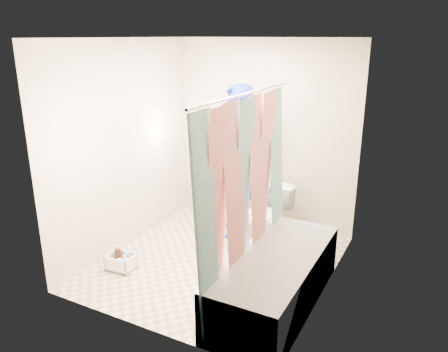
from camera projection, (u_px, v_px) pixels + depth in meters
The scene contains 14 objects.
floor at pixel (217, 262), 4.88m from camera, with size 2.60×2.60×0.00m, color #C1B188.
ceiling at pixel (216, 38), 4.14m from camera, with size 2.40×2.60×0.02m, color white.
wall_back at pixel (265, 135), 5.61m from camera, with size 2.40×0.02×2.40m, color #B5AA8B.
wall_front at pixel (138, 199), 3.41m from camera, with size 2.40×0.02×2.40m, color #B5AA8B.
wall_left at pixel (126, 146), 5.04m from camera, with size 0.02×2.60×2.40m, color #B5AA8B.
wall_right at pixel (332, 176), 3.98m from camera, with size 0.02×2.60×2.40m, color #B5AA8B.
bathtub at pixel (276, 278), 4.06m from camera, with size 0.70×1.75×0.50m.
curtain_rod at pixel (246, 94), 3.69m from camera, with size 0.02×0.02×1.90m, color silver.
shower_curtain at pixel (245, 197), 3.98m from camera, with size 0.06×1.75×1.80m, color white.
toilet at pixel (269, 216), 5.27m from camera, with size 0.38×0.67×0.68m, color white.
tank_lid at pixel (264, 214), 5.17m from camera, with size 0.42×0.18×0.03m, color white.
tank_internals at pixel (274, 185), 5.33m from camera, with size 0.17×0.06×0.22m.
plumber at pixel (235, 162), 5.33m from camera, with size 0.69×0.45×1.89m, color #1110A8.
cleaning_caddy at pixel (122, 263), 4.71m from camera, with size 0.30×0.25×0.22m.
Camera 1 is at (2.08, -3.81, 2.42)m, focal length 35.00 mm.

